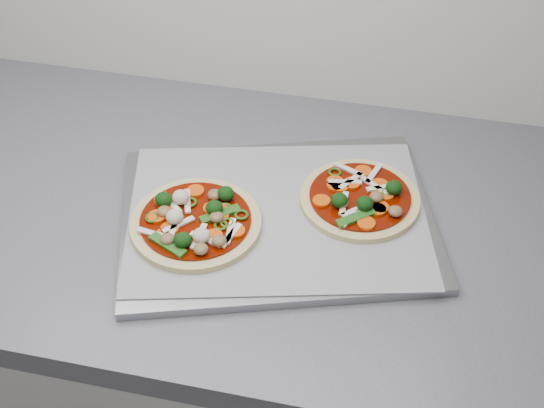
# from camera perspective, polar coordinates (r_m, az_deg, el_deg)

# --- Properties ---
(base_cabinet) EXTENTS (3.60, 0.60, 0.86)m
(base_cabinet) POSITION_cam_1_polar(r_m,az_deg,el_deg) (1.57, -16.82, -10.82)
(base_cabinet) COLOR beige
(base_cabinet) RESTS_ON ground
(baking_tray) EXTENTS (0.51, 0.44, 0.01)m
(baking_tray) POSITION_cam_1_polar(r_m,az_deg,el_deg) (1.07, 0.39, -1.06)
(baking_tray) COLOR gray
(baking_tray) RESTS_ON countertop
(parchment) EXTENTS (0.48, 0.39, 0.00)m
(parchment) POSITION_cam_1_polar(r_m,az_deg,el_deg) (1.06, 0.40, -0.74)
(parchment) COLOR #A4A4A9
(parchment) RESTS_ON baking_tray
(pizza_left) EXTENTS (0.24, 0.24, 0.03)m
(pizza_left) POSITION_cam_1_polar(r_m,az_deg,el_deg) (1.04, -5.79, -1.28)
(pizza_left) COLOR #E4C87F
(pizza_left) RESTS_ON parchment
(pizza_right) EXTENTS (0.24, 0.24, 0.03)m
(pizza_right) POSITION_cam_1_polar(r_m,az_deg,el_deg) (1.08, 6.68, 0.44)
(pizza_right) COLOR #E4C87F
(pizza_right) RESTS_ON parchment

